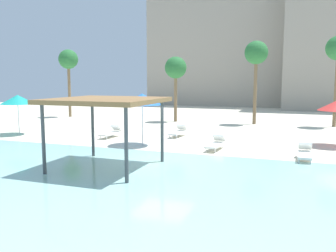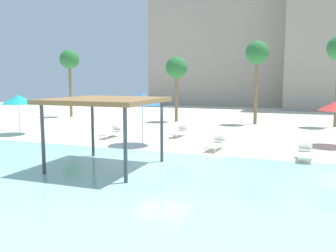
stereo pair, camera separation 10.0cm
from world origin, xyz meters
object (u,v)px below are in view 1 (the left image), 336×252
object	(u,v)px
lounge_chair_0	(111,132)
lounge_chair_1	(178,131)
lounge_chair_2	(305,153)
beach_umbrella_teal_4	(18,99)
palm_tree_0	(256,55)
palm_tree_1	(68,61)
shade_pavilion	(106,103)
lounge_chair_3	(216,143)
palm_tree_3	(176,69)
beach_umbrella_blue_0	(142,99)

from	to	relation	value
lounge_chair_0	lounge_chair_1	size ratio (longest dim) A/B	1.00
lounge_chair_1	lounge_chair_2	xyz separation A→B (m)	(7.62, -4.58, 0.00)
lounge_chair_1	beach_umbrella_teal_4	bearing A→B (deg)	-71.24
lounge_chair_2	palm_tree_0	bearing A→B (deg)	-163.11
lounge_chair_0	palm_tree_1	distance (m)	15.27
lounge_chair_1	lounge_chair_0	bearing A→B (deg)	-61.80
shade_pavilion	palm_tree_1	xyz separation A→B (m)	(-14.02, 17.36, 2.76)
beach_umbrella_teal_4	lounge_chair_0	size ratio (longest dim) A/B	1.37
lounge_chair_0	lounge_chair_3	size ratio (longest dim) A/B	1.00
shade_pavilion	lounge_chair_3	world-z (taller)	shade_pavilion
lounge_chair_0	palm_tree_1	world-z (taller)	palm_tree_1
shade_pavilion	palm_tree_3	bearing A→B (deg)	99.27
beach_umbrella_blue_0	beach_umbrella_teal_4	world-z (taller)	beach_umbrella_blue_0
lounge_chair_1	lounge_chair_2	distance (m)	8.89
lounge_chair_0	palm_tree_0	distance (m)	13.92
lounge_chair_3	palm_tree_0	distance (m)	13.12
beach_umbrella_blue_0	palm_tree_0	distance (m)	13.30
shade_pavilion	lounge_chair_0	xyz separation A→B (m)	(-3.81, 7.25, -2.40)
beach_umbrella_teal_4	lounge_chair_1	distance (m)	10.98
shade_pavilion	lounge_chair_2	size ratio (longest dim) A/B	2.22
shade_pavilion	beach_umbrella_blue_0	world-z (taller)	shade_pavilion
lounge_chair_0	lounge_chair_1	distance (m)	4.33
lounge_chair_0	palm_tree_0	bearing A→B (deg)	147.49
palm_tree_0	palm_tree_1	world-z (taller)	palm_tree_0
palm_tree_0	palm_tree_1	distance (m)	18.02
shade_pavilion	lounge_chair_1	world-z (taller)	shade_pavilion
beach_umbrella_teal_4	palm_tree_0	size ratio (longest dim) A/B	0.39
beach_umbrella_teal_4	lounge_chair_1	bearing A→B (deg)	14.92
shade_pavilion	lounge_chair_3	bearing A→B (deg)	58.47
lounge_chair_1	palm_tree_1	size ratio (longest dim) A/B	0.29
lounge_chair_1	palm_tree_1	world-z (taller)	palm_tree_1
shade_pavilion	palm_tree_3	world-z (taller)	palm_tree_3
beach_umbrella_blue_0	palm_tree_3	size ratio (longest dim) A/B	0.51
palm_tree_1	palm_tree_3	xyz separation A→B (m)	(11.25, -0.35, -0.90)
palm_tree_3	palm_tree_1	bearing A→B (deg)	178.23
lounge_chair_0	palm_tree_3	world-z (taller)	palm_tree_3
lounge_chair_0	lounge_chair_2	size ratio (longest dim) A/B	1.02
lounge_chair_3	palm_tree_1	size ratio (longest dim) A/B	0.29
palm_tree_1	palm_tree_0	bearing A→B (deg)	0.30
shade_pavilion	palm_tree_3	size ratio (longest dim) A/B	0.75
beach_umbrella_teal_4	lounge_chair_1	size ratio (longest dim) A/B	1.38
beach_umbrella_blue_0	lounge_chair_3	world-z (taller)	beach_umbrella_blue_0
palm_tree_3	lounge_chair_3	bearing A→B (deg)	-61.91
beach_umbrella_teal_4	palm_tree_0	distance (m)	18.46
beach_umbrella_blue_0	lounge_chair_3	distance (m)	4.77
lounge_chair_2	beach_umbrella_blue_0	bearing A→B (deg)	-95.86
lounge_chair_1	palm_tree_1	distance (m)	17.22
beach_umbrella_blue_0	lounge_chair_2	xyz separation A→B (m)	(8.58, -1.00, -2.25)
beach_umbrella_blue_0	palm_tree_3	xyz separation A→B (m)	(-1.95, 11.56, 2.01)
beach_umbrella_blue_0	lounge_chair_1	xyz separation A→B (m)	(0.96, 3.58, -2.25)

